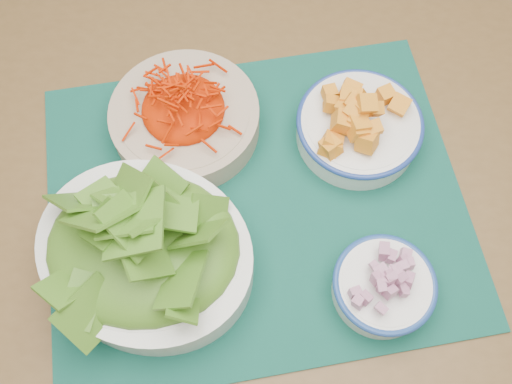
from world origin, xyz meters
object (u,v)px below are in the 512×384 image
Objects in this scene: carrot_bowl at (184,114)px; onion_bowl at (384,285)px; squash_bowl at (360,122)px; lettuce_bowl at (143,246)px; table at (282,224)px; placemat at (256,201)px.

onion_bowl is at bearing -38.51° from carrot_bowl.
squash_bowl is 0.36m from lettuce_bowl.
lettuce_bowl is at bearing 177.02° from onion_bowl.
onion_bowl is (0.14, -0.12, 0.13)m from table.
placemat is 0.17m from carrot_bowl.
placemat is 2.07× the size of carrot_bowl.
squash_bowl reaches higher than onion_bowl.
carrot_bowl is 0.38m from onion_bowl.
placemat is at bearing -140.41° from squash_bowl.
onion_bowl is at bearing -81.91° from squash_bowl.
placemat is 2.60× the size of squash_bowl.
onion_bowl is (0.32, -0.02, -0.03)m from lettuce_bowl.
squash_bowl is at bearing 1.40° from carrot_bowl.
squash_bowl is 1.34× the size of onion_bowl.
table is at bearing 51.64° from lettuce_bowl.
placemat is at bearing 145.71° from onion_bowl.
lettuce_bowl is 0.32m from onion_bowl.
carrot_bowl is at bearing 141.49° from onion_bowl.
carrot_bowl is 0.80× the size of lettuce_bowl.
table is at bearing -12.62° from placemat.
carrot_bowl is at bearing 121.15° from placemat.
onion_bowl is (0.03, -0.24, -0.01)m from squash_bowl.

